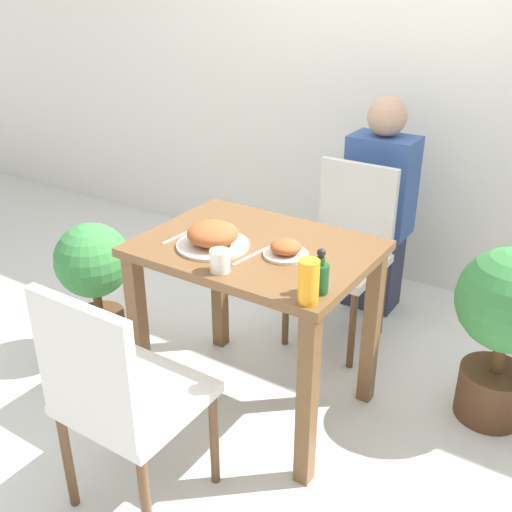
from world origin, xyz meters
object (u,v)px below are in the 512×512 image
potted_plant_right (506,319)px  chair_near (118,393)px  sauce_bottle (320,276)px  potted_plant_left (95,277)px  chair_far (345,245)px  person_figure (379,208)px  drink_cup (220,261)px  juice_glass (309,282)px  food_plate (213,236)px  side_plate (286,249)px

potted_plant_right → chair_near: bearing=-128.2°
sauce_bottle → potted_plant_left: 1.29m
chair_near → chair_far: bearing=-94.6°
chair_near → person_figure: 1.81m
chair_near → sauce_bottle: sauce_bottle is taller
drink_cup → person_figure: person_figure is taller
potted_plant_right → sauce_bottle: bearing=-126.5°
potted_plant_left → potted_plant_right: (1.72, 0.56, 0.06)m
chair_far → juice_glass: bearing=-72.1°
food_plate → side_plate: food_plate is taller
sauce_bottle → side_plate: bearing=142.3°
potted_plant_right → juice_glass: bearing=-123.6°
chair_near → drink_cup: bearing=-99.1°
food_plate → person_figure: 1.22m
side_plate → juice_glass: juice_glass is taller
potted_plant_right → person_figure: size_ratio=0.66×
chair_far → person_figure: (0.02, 0.36, 0.08)m
drink_cup → potted_plant_left: bearing=169.3°
sauce_bottle → food_plate: bearing=168.9°
chair_near → drink_cup: chair_near is taller
chair_far → potted_plant_left: size_ratio=1.29×
juice_glass → sauce_bottle: sauce_bottle is taller
person_figure → side_plate: bearing=-86.4°
drink_cup → juice_glass: juice_glass is taller
potted_plant_left → person_figure: bearing=52.0°
food_plate → potted_plant_left: size_ratio=0.41×
chair_near → sauce_bottle: size_ratio=5.58×
chair_far → side_plate: size_ratio=5.26×
drink_cup → food_plate: bearing=133.3°
sauce_bottle → drink_cup: bearing=-171.5°
drink_cup → potted_plant_left: size_ratio=0.12×
drink_cup → potted_plant_left: 0.95m
sauce_bottle → person_figure: bearing=103.4°
juice_glass → potted_plant_left: bearing=171.4°
chair_near → side_plate: (0.20, 0.70, 0.29)m
person_figure → food_plate: bearing=-99.9°
food_plate → potted_plant_left: 0.81m
potted_plant_right → person_figure: person_figure is taller
side_plate → chair_near: bearing=-106.3°
juice_glass → drink_cup: bearing=176.3°
chair_near → person_figure: bearing=-94.3°
chair_near → side_plate: bearing=-106.3°
side_plate → juice_glass: size_ratio=1.14×
chair_near → food_plate: bearing=-83.3°
sauce_bottle → potted_plant_left: (-1.22, 0.11, -0.40)m
potted_plant_left → juice_glass: bearing=-8.6°
person_figure → chair_near: bearing=-94.3°
food_plate → juice_glass: size_ratio=1.90×
chair_far → side_plate: (0.09, -0.74, 0.29)m
juice_glass → person_figure: (-0.30, 1.36, -0.26)m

